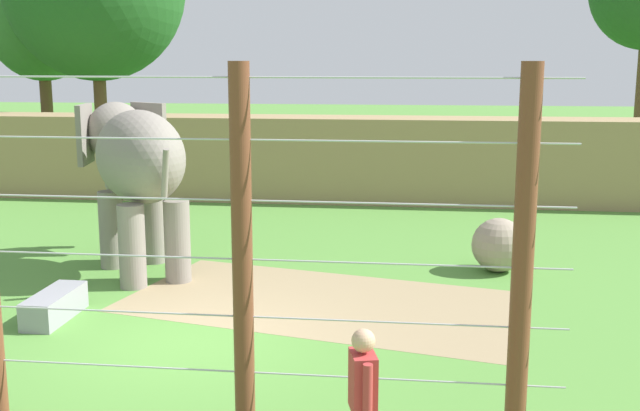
% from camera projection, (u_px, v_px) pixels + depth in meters
% --- Properties ---
extents(ground_plane, '(120.00, 120.00, 0.00)m').
position_uv_depth(ground_plane, '(186.00, 341.00, 11.33)').
color(ground_plane, '#518938').
extents(dirt_patch, '(7.23, 4.91, 0.01)m').
position_uv_depth(dirt_patch, '(322.00, 302.00, 13.16)').
color(dirt_patch, '#937F5B').
rests_on(dirt_patch, ground).
extents(embankment_wall, '(36.00, 1.80, 2.43)m').
position_uv_depth(embankment_wall, '(301.00, 158.00, 22.62)').
color(embankment_wall, '#997F56').
rests_on(embankment_wall, ground).
extents(elephant, '(3.27, 3.86, 3.22)m').
position_uv_depth(elephant, '(136.00, 162.00, 14.78)').
color(elephant, gray).
rests_on(elephant, ground).
extents(enrichment_ball, '(1.05, 1.05, 1.05)m').
position_uv_depth(enrichment_ball, '(499.00, 245.00, 14.97)').
color(enrichment_ball, gray).
rests_on(enrichment_ball, ground).
extents(cable_fence, '(9.77, 0.22, 4.06)m').
position_uv_depth(cable_fence, '(109.00, 251.00, 8.32)').
color(cable_fence, brown).
rests_on(cable_fence, ground).
extents(zookeeper, '(0.31, 0.58, 1.67)m').
position_uv_depth(zookeeper, '(363.00, 406.00, 7.13)').
color(zookeeper, '#33384C').
rests_on(zookeeper, ground).
extents(feed_trough, '(0.51, 1.40, 0.44)m').
position_uv_depth(feed_trough, '(55.00, 306.00, 12.26)').
color(feed_trough, gray).
rests_on(feed_trough, ground).
extents(tree_far_left, '(3.89, 3.89, 7.36)m').
position_uv_depth(tree_far_left, '(42.00, 26.00, 28.23)').
color(tree_far_left, brown).
rests_on(tree_far_left, ground).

